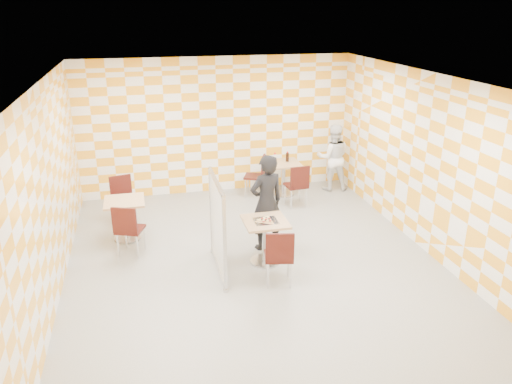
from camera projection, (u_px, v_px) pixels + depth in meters
room_shell at (245, 166)px, 8.30m from camera, size 7.00×7.00×7.00m
main_table at (265, 234)px, 8.13m from camera, size 0.70×0.70×0.75m
second_table at (284, 173)px, 11.06m from camera, size 0.70×0.70×0.75m
empty_table at (125, 213)px, 8.95m from camera, size 0.70×0.70×0.75m
chair_main_front at (279, 254)px, 7.41m from camera, size 0.50×0.50×0.92m
chair_second_front at (298, 183)px, 10.36m from camera, size 0.46×0.47×0.92m
chair_second_side at (258, 173)px, 10.98m from camera, size 0.56×0.55×0.92m
chair_empty_near at (128, 227)px, 8.31m from camera, size 0.55×0.55×0.92m
chair_empty_far at (123, 196)px, 9.66m from camera, size 0.51×0.52×0.92m
partition at (217, 226)px, 7.75m from camera, size 0.08×1.38×1.55m
man_dark at (266, 203)px, 8.50m from camera, size 0.70×0.55×1.70m
man_white at (333, 157)px, 11.30m from camera, size 0.85×0.72×1.52m
pizza_on_foil at (266, 220)px, 8.02m from camera, size 0.40×0.40×0.04m
sport_bottle at (275, 158)px, 11.03m from camera, size 0.06×0.06×0.20m
soda_bottle at (287, 157)px, 11.02m from camera, size 0.07×0.07×0.23m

